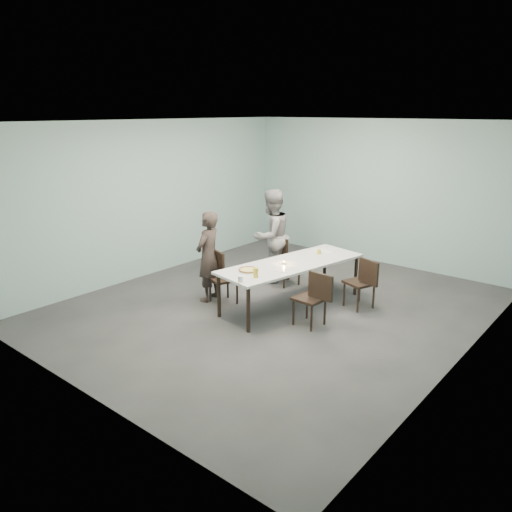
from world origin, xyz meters
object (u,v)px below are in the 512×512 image
Objects in this scene: chair_near_left at (221,273)px; beer_glass at (256,273)px; table at (292,266)px; chair_far_left at (284,258)px; chair_far_right at (363,280)px; diner_far at (271,236)px; pizza at (249,270)px; side_plate at (280,270)px; amber_tumbler at (319,252)px; chair_near_right at (314,295)px; water_tumbler at (241,279)px; diner_near at (208,256)px; tealight at (284,263)px.

beer_glass is (1.05, -0.35, 0.32)m from chair_near_left.
table is 0.97m from beer_glass.
chair_far_right is at bearing 11.67° from chair_far_left.
pizza is (0.78, -1.58, -0.11)m from diner_far.
amber_tumbler reaches higher than side_plate.
chair_near_right is 1.13m from chair_far_right.
chair_far_right is 2.15m from water_tumbler.
diner_far is 2.27m from water_tumbler.
chair_near_right is at bearing -59.83° from amber_tumbler.
diner_near is at bearing -170.41° from side_plate.
beer_glass reaches higher than chair_far_left.
chair_near_left is 0.36m from diner_near.
diner_near is at bearing -132.89° from amber_tumbler.
chair_far_right is at bearing -98.67° from chair_near_right.
chair_far_right reaches higher than tealight.
table is 1.21m from chair_near_left.
chair_near_right and chair_far_right have the same top height.
beer_glass is at bearing 37.10° from diner_far.
chair_near_right reaches higher than amber_tumbler.
chair_near_right is 1.14m from water_tumbler.
diner_near reaches higher than chair_near_right.
side_plate is at bearing 48.43° from diner_far.
chair_far_right is 0.49× the size of diner_far.
beer_glass is at bearing -99.43° from side_plate.
amber_tumbler is (0.07, 0.72, 0.10)m from table.
amber_tumbler is (-0.70, 1.20, 0.29)m from chair_near_right.
beer_glass is (1.27, -0.27, 0.05)m from diner_near.
diner_near reaches higher than chair_far_left.
water_tumbler reaches higher than pizza.
chair_far_left is 9.67× the size of water_tumbler.
chair_far_right reaches higher than amber_tumbler.
chair_near_right is 2.22m from diner_far.
diner_near is (-1.24, -0.69, 0.09)m from table.
water_tumbler is at bearing -62.72° from pizza.
table is 18.14× the size of beer_glass.
pizza is (0.51, -1.63, 0.27)m from chair_far_left.
tealight is (-0.08, 0.82, -0.05)m from beer_glass.
chair_near_left is 0.84m from pizza.
chair_near_left is 0.56× the size of diner_near.
chair_near_left is 1.11m from tealight.
chair_near_left is 1.44m from diner_far.
chair_near_right is 0.56× the size of diner_near.
pizza is 4.25× the size of amber_tumbler.
chair_far_right is at bearing 48.84° from pizza.
diner_far reaches higher than chair_near_left.
chair_near_right is at bearing -22.27° from chair_far_left.
chair_near_left is 1.00× the size of chair_far_left.
chair_near_right reaches higher than side_plate.
tealight is (-0.05, -0.15, 0.08)m from table.
chair_near_left reaches higher than amber_tumbler.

